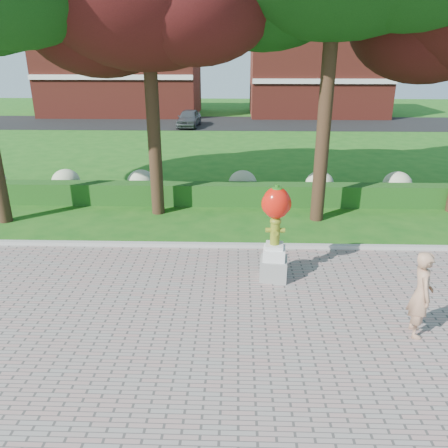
{
  "coord_description": "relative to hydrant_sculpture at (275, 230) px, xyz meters",
  "views": [
    {
      "loc": [
        0.77,
        -8.53,
        5.22
      ],
      "look_at": [
        0.48,
        1.0,
        1.53
      ],
      "focal_mm": 35.0,
      "sensor_mm": 36.0,
      "label": 1
    }
  ],
  "objects": [
    {
      "name": "hydrant_sculpture",
      "position": [
        0.0,
        0.0,
        0.0
      ],
      "size": [
        0.72,
        0.72,
        2.41
      ],
      "rotation": [
        0.0,
        0.0,
        -0.11
      ],
      "color": "gray",
      "rests_on": "walkway"
    },
    {
      "name": "woman",
      "position": [
        2.65,
        -2.23,
        -0.39
      ],
      "size": [
        0.5,
        0.69,
        1.77
      ],
      "primitive_type": "imported",
      "rotation": [
        0.0,
        0.0,
        1.45
      ],
      "color": "tan",
      "rests_on": "walkway"
    },
    {
      "name": "ground",
      "position": [
        -1.7,
        -1.16,
        -1.32
      ],
      "size": [
        100.0,
        100.0,
        0.0
      ],
      "primitive_type": "plane",
      "color": "#195615",
      "rests_on": "ground"
    },
    {
      "name": "building_left",
      "position": [
        -11.7,
        32.84,
        2.18
      ],
      "size": [
        14.0,
        8.0,
        7.0
      ],
      "primitive_type": "cube",
      "color": "maroon",
      "rests_on": "ground"
    },
    {
      "name": "curb",
      "position": [
        -1.7,
        1.84,
        -1.24
      ],
      "size": [
        40.0,
        0.18,
        0.15
      ],
      "primitive_type": "cube",
      "color": "#ADADA5",
      "rests_on": "ground"
    },
    {
      "name": "hydrangea_row",
      "position": [
        -1.13,
        6.84,
        -0.77
      ],
      "size": [
        20.1,
        1.1,
        0.99
      ],
      "color": "beige",
      "rests_on": "ground"
    },
    {
      "name": "street",
      "position": [
        -1.7,
        26.84,
        -1.31
      ],
      "size": [
        50.0,
        8.0,
        0.02
      ],
      "primitive_type": "cube",
      "color": "black",
      "rests_on": "ground"
    },
    {
      "name": "lawn_hedge",
      "position": [
        -1.7,
        5.84,
        -0.92
      ],
      "size": [
        24.0,
        0.7,
        0.8
      ],
      "primitive_type": "cube",
      "color": "#174012",
      "rests_on": "ground"
    },
    {
      "name": "building_right",
      "position": [
        6.3,
        32.84,
        1.88
      ],
      "size": [
        12.0,
        8.0,
        6.4
      ],
      "primitive_type": "cube",
      "color": "maroon",
      "rests_on": "ground"
    },
    {
      "name": "parked_car",
      "position": [
        -4.71,
        24.74,
        -0.64
      ],
      "size": [
        1.79,
        3.97,
        1.32
      ],
      "primitive_type": "imported",
      "rotation": [
        0.0,
        0.0,
        -0.06
      ],
      "color": "#43464B",
      "rests_on": "street"
    }
  ]
}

